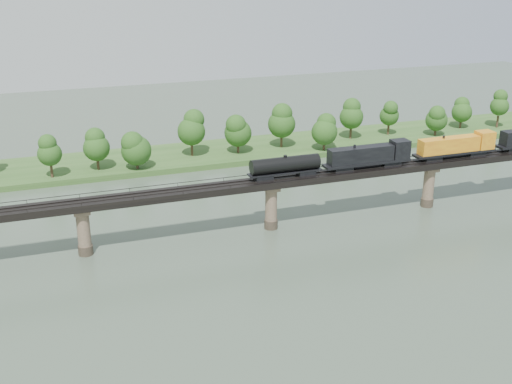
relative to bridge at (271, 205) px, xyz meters
name	(u,v)px	position (x,y,z in m)	size (l,w,h in m)	color
ground	(328,292)	(0.00, -30.00, -5.46)	(400.00, 400.00, 0.00)	#39493A
far_bank	(207,154)	(0.00, 55.00, -4.66)	(300.00, 24.00, 1.60)	#2F5321
bridge	(271,205)	(0.00, 0.00, 0.00)	(236.00, 30.00, 11.50)	#473A2D
bridge_superstructure	(271,178)	(0.00, 0.00, 6.33)	(220.00, 4.90, 0.75)	black
far_treeline	(182,135)	(-8.21, 50.52, 3.37)	(289.06, 17.54, 13.60)	#382619
freight_train	(427,150)	(38.58, 0.00, 8.83)	(84.82, 3.30, 5.84)	black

